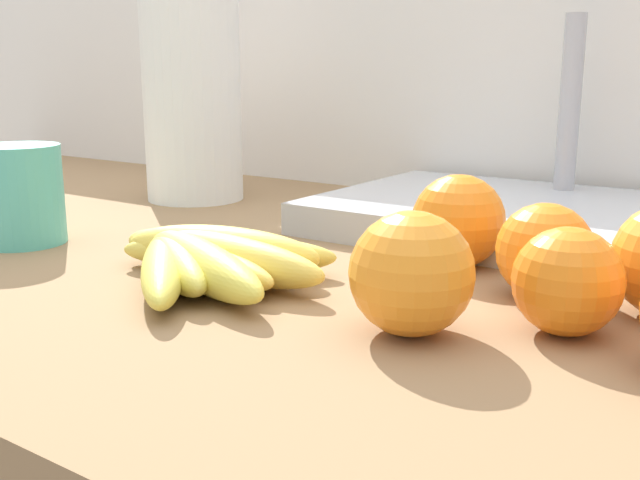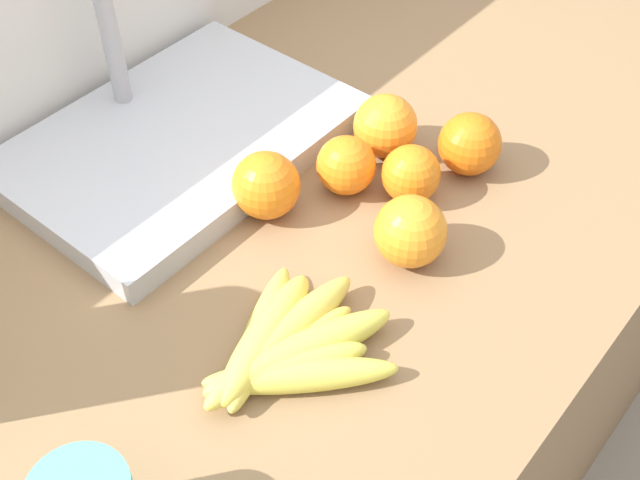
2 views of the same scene
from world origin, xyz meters
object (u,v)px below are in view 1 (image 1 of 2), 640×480
orange_right (545,251)px  sink_basin (533,216)px  orange_far_right (567,282)px  paper_towel_roll (192,95)px  banana_bunch (203,259)px  orange_center (412,274)px  orange_back_right (458,221)px  mug (19,195)px

orange_right → sink_basin: (-0.08, 0.21, -0.02)m
orange_far_right → paper_towel_roll: size_ratio=0.24×
banana_bunch → orange_far_right: bearing=8.9°
sink_basin → banana_bunch: bearing=-116.6°
orange_center → paper_towel_roll: size_ratio=0.27×
orange_back_right → paper_towel_roll: paper_towel_roll is taller
paper_towel_roll → sink_basin: paper_towel_roll is taller
banana_bunch → orange_right: size_ratio=2.99×
banana_bunch → orange_back_right: bearing=46.7°
orange_back_right → paper_towel_roll: size_ratio=0.27×
orange_back_right → orange_far_right: bearing=-42.1°
orange_far_right → paper_towel_roll: 0.62m
orange_back_right → paper_towel_roll: 0.46m
mug → orange_far_right: bearing=5.2°
orange_center → sink_basin: 0.34m
paper_towel_roll → orange_back_right: bearing=-15.4°
orange_back_right → sink_basin: bearing=86.2°
orange_right → sink_basin: bearing=110.8°
banana_bunch → mug: (-0.24, -0.00, 0.03)m
orange_right → mug: bearing=-166.4°
sink_basin → orange_right: bearing=-69.2°
orange_far_right → orange_center: bearing=-145.5°
orange_right → sink_basin: size_ratio=0.17×
orange_center → paper_towel_roll: (-0.48, 0.29, 0.10)m
banana_bunch → mug: 0.24m
orange_right → orange_back_right: bearing=152.6°
mug → sink_basin: bearing=39.1°
banana_bunch → orange_center: 0.20m
orange_far_right → mug: 0.53m
mug → orange_center: bearing=-1.3°
orange_far_right → orange_right: bearing=118.5°
banana_bunch → orange_center: (0.20, -0.01, 0.02)m
banana_bunch → orange_back_right: size_ratio=2.68×
mug → orange_right: bearing=13.6°
orange_center → sink_basin: (-0.03, 0.34, -0.02)m
banana_bunch → orange_back_right: orange_back_right is taller
mug → paper_towel_roll: bearing=97.2°
orange_back_right → sink_basin: 0.17m
orange_right → sink_basin: sink_basin is taller
orange_center → mug: (-0.44, 0.01, 0.01)m
orange_back_right → orange_center: bearing=-75.3°
orange_far_right → banana_bunch: bearing=-171.1°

